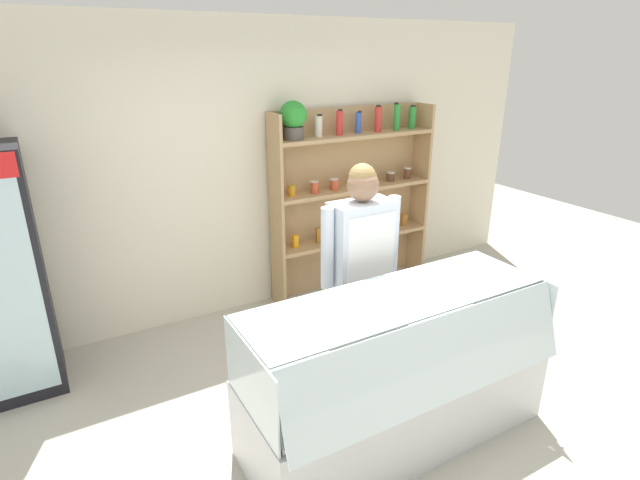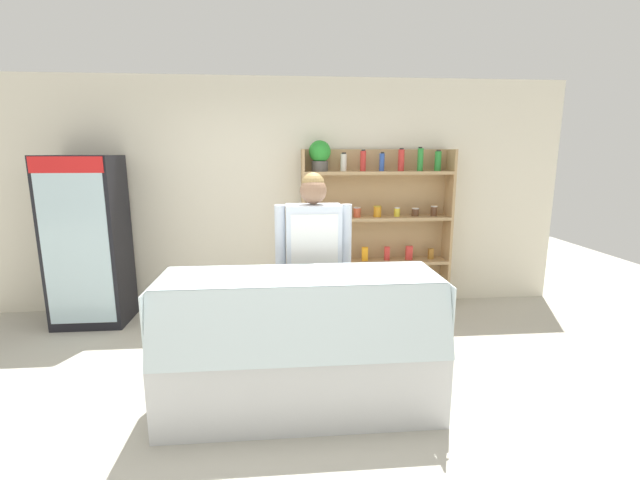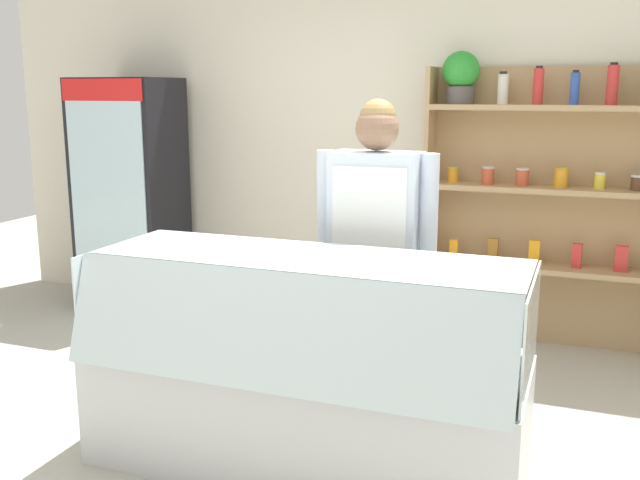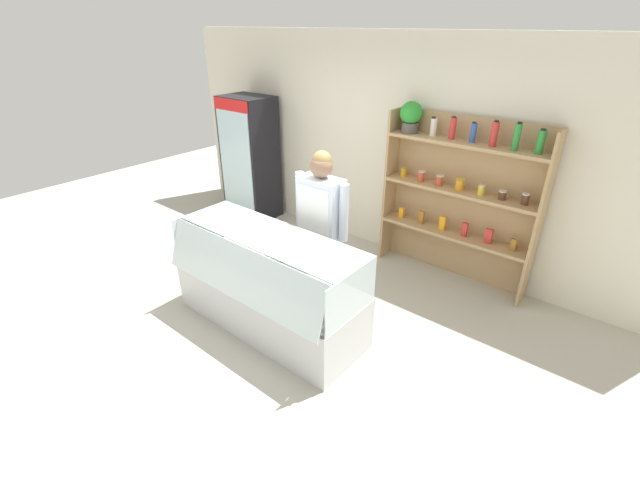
# 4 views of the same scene
# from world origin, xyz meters

# --- Properties ---
(ground_plane) EXTENTS (12.00, 12.00, 0.00)m
(ground_plane) POSITION_xyz_m (0.00, 0.00, 0.00)
(ground_plane) COLOR #B7B2A3
(back_wall) EXTENTS (6.80, 0.10, 2.70)m
(back_wall) POSITION_xyz_m (0.00, 2.22, 1.35)
(back_wall) COLOR silver
(back_wall) RESTS_ON ground
(drinks_fridge) EXTENTS (0.74, 0.58, 1.83)m
(drinks_fridge) POSITION_xyz_m (-2.09, 1.79, 0.91)
(drinks_fridge) COLOR black
(drinks_fridge) RESTS_ON ground
(shelving_unit) EXTENTS (1.76, 0.29, 1.99)m
(shelving_unit) POSITION_xyz_m (1.05, 2.03, 1.11)
(shelving_unit) COLOR tan
(shelving_unit) RESTS_ON ground
(deli_display_case) EXTENTS (1.99, 0.80, 1.01)m
(deli_display_case) POSITION_xyz_m (0.12, -0.04, 0.31)
(deli_display_case) COLOR silver
(deli_display_case) RESTS_ON ground
(shop_clerk) EXTENTS (0.65, 0.25, 1.70)m
(shop_clerk) POSITION_xyz_m (0.26, 0.60, 1.01)
(shop_clerk) COLOR #4C4233
(shop_clerk) RESTS_ON ground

